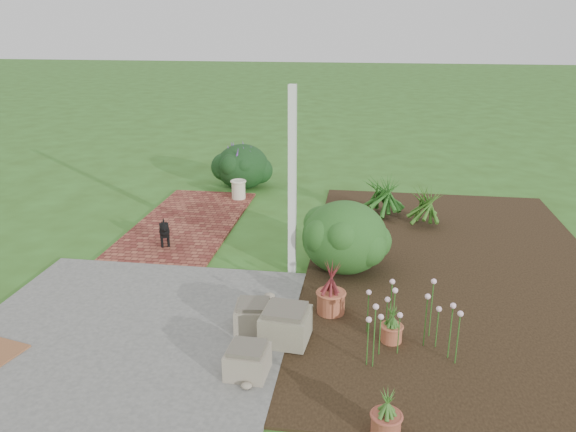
# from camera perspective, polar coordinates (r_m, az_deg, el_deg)

# --- Properties ---
(ground) EXTENTS (80.00, 80.00, 0.00)m
(ground) POSITION_cam_1_polar(r_m,az_deg,el_deg) (7.60, -1.94, -5.90)
(ground) COLOR #33591C
(ground) RESTS_ON ground
(concrete_patio) EXTENTS (3.50, 3.50, 0.04)m
(concrete_patio) POSITION_cam_1_polar(r_m,az_deg,el_deg) (6.46, -16.03, -11.37)
(concrete_patio) COLOR #595956
(concrete_patio) RESTS_ON ground
(brick_path) EXTENTS (1.60, 3.50, 0.04)m
(brick_path) POSITION_cam_1_polar(r_m,az_deg,el_deg) (9.57, -10.12, -0.65)
(brick_path) COLOR maroon
(brick_path) RESTS_ON ground
(garden_bed) EXTENTS (4.00, 7.00, 0.03)m
(garden_bed) POSITION_cam_1_polar(r_m,az_deg,el_deg) (8.04, 16.62, -5.18)
(garden_bed) COLOR black
(garden_bed) RESTS_ON ground
(veranda_post) EXTENTS (0.10, 0.10, 2.50)m
(veranda_post) POSITION_cam_1_polar(r_m,az_deg,el_deg) (7.21, 0.44, 3.31)
(veranda_post) COLOR white
(veranda_post) RESTS_ON ground
(stone_trough_near) EXTENTS (0.52, 0.52, 0.32)m
(stone_trough_near) POSITION_cam_1_polar(r_m,az_deg,el_deg) (5.99, -0.24, -11.12)
(stone_trough_near) COLOR #746E55
(stone_trough_near) RESTS_ON concrete_patio
(stone_trough_mid) EXTENTS (0.41, 0.41, 0.26)m
(stone_trough_mid) POSITION_cam_1_polar(r_m,az_deg,el_deg) (5.51, -4.12, -14.54)
(stone_trough_mid) COLOR gray
(stone_trough_mid) RESTS_ON concrete_patio
(stone_trough_far) EXTENTS (0.43, 0.43, 0.26)m
(stone_trough_far) POSITION_cam_1_polar(r_m,az_deg,el_deg) (6.24, -3.51, -10.17)
(stone_trough_far) COLOR #757259
(stone_trough_far) RESTS_ON concrete_patio
(black_dog) EXTENTS (0.26, 0.44, 0.40)m
(black_dog) POSITION_cam_1_polar(r_m,az_deg,el_deg) (8.54, -12.45, -1.43)
(black_dog) COLOR black
(black_dog) RESTS_ON brick_path
(cream_ceramic_urn) EXTENTS (0.27, 0.27, 0.34)m
(cream_ceramic_urn) POSITION_cam_1_polar(r_m,az_deg,el_deg) (10.62, -5.05, 2.69)
(cream_ceramic_urn) COLOR beige
(cream_ceramic_urn) RESTS_ON brick_path
(evergreen_shrub) EXTENTS (1.47, 1.47, 0.97)m
(evergreen_shrub) POSITION_cam_1_polar(r_m,az_deg,el_deg) (7.54, 5.78, -1.95)
(evergreen_shrub) COLOR #154112
(evergreen_shrub) RESTS_ON garden_bed
(agapanthus_clump_back) EXTENTS (0.90, 0.90, 0.80)m
(agapanthus_clump_back) POSITION_cam_1_polar(r_m,az_deg,el_deg) (9.43, 13.83, 1.42)
(agapanthus_clump_back) COLOR #103713
(agapanthus_clump_back) RESTS_ON garden_bed
(agapanthus_clump_front) EXTENTS (1.16, 1.16, 0.85)m
(agapanthus_clump_front) POSITION_cam_1_polar(r_m,az_deg,el_deg) (9.74, 9.71, 2.45)
(agapanthus_clump_front) COLOR #0C3C10
(agapanthus_clump_front) RESTS_ON garden_bed
(pink_flower_patch) EXTENTS (1.11, 1.11, 0.67)m
(pink_flower_patch) POSITION_cam_1_polar(r_m,az_deg,el_deg) (5.88, 12.61, -10.44)
(pink_flower_patch) COLOR #113D0F
(pink_flower_patch) RESTS_ON garden_bed
(terracotta_pot_bronze) EXTENTS (0.33, 0.33, 0.26)m
(terracotta_pot_bronze) POSITION_cam_1_polar(r_m,az_deg,el_deg) (6.56, 4.38, -8.73)
(terracotta_pot_bronze) COLOR #AC583A
(terracotta_pot_bronze) RESTS_ON garden_bed
(terracotta_pot_small_left) EXTENTS (0.24, 0.24, 0.18)m
(terracotta_pot_small_left) POSITION_cam_1_polar(r_m,az_deg,el_deg) (6.12, 10.46, -11.63)
(terracotta_pot_small_left) COLOR #A85638
(terracotta_pot_small_left) RESTS_ON garden_bed
(terracotta_pot_small_right) EXTENTS (0.28, 0.28, 0.20)m
(terracotta_pot_small_right) POSITION_cam_1_polar(r_m,az_deg,el_deg) (4.92, 9.92, -20.19)
(terracotta_pot_small_right) COLOR #984433
(terracotta_pot_small_right) RESTS_ON garden_bed
(purple_flowering_bush) EXTENTS (1.34, 1.34, 0.91)m
(purple_flowering_bush) POSITION_cam_1_polar(r_m,az_deg,el_deg) (11.43, -4.66, 5.16)
(purple_flowering_bush) COLOR black
(purple_flowering_bush) RESTS_ON ground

